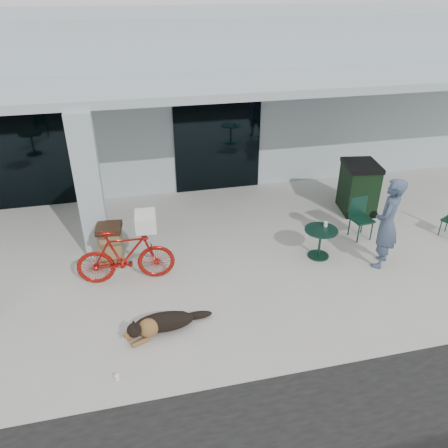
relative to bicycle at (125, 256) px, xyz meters
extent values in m
plane|color=#B5B3AA|center=(0.91, -1.03, -0.57)|extent=(80.00, 80.00, 0.00)
cube|color=#A0B0B5|center=(0.91, 7.47, 1.68)|extent=(22.00, 7.00, 4.50)
cube|color=black|center=(-2.29, 3.95, 0.78)|extent=(2.80, 0.06, 2.70)
cube|color=black|center=(2.71, 3.95, 0.78)|extent=(2.40, 0.06, 2.70)
cube|color=#A0B0B5|center=(-0.59, 1.27, 0.99)|extent=(0.50, 0.50, 3.12)
cube|color=#A0B0B5|center=(0.91, 2.57, 2.64)|extent=(22.00, 2.80, 0.18)
imported|color=#98120C|center=(0.00, 0.00, 0.00)|extent=(1.93, 0.63, 1.14)
cube|color=white|center=(0.45, -0.02, 0.73)|extent=(0.41, 0.54, 0.31)
cylinder|color=white|center=(-0.27, -2.53, -0.53)|extent=(0.09, 0.09, 0.09)
imported|color=#3E4F69|center=(5.21, -0.63, 0.41)|extent=(0.83, 0.84, 1.95)
cylinder|color=white|center=(4.21, 0.05, 0.15)|extent=(0.09, 0.09, 0.11)
camera|label=1|loc=(0.25, -7.38, 4.65)|focal=35.00mm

